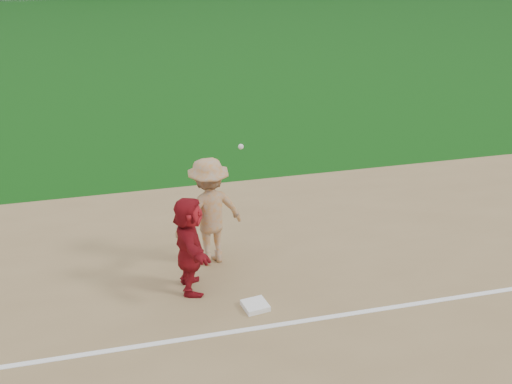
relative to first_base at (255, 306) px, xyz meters
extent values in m
plane|color=#0E430C|center=(0.46, 0.25, -0.06)|extent=(160.00, 160.00, 0.00)
cube|color=white|center=(0.46, -0.55, -0.04)|extent=(60.00, 0.10, 0.01)
cube|color=white|center=(0.00, 0.00, 0.00)|extent=(0.44, 0.44, 0.09)
imported|color=maroon|center=(-0.93, 0.83, 0.82)|extent=(0.55, 1.61, 1.73)
imported|color=gray|center=(-0.43, 1.70, 0.97)|extent=(1.47, 1.08, 2.03)
sphere|color=silver|center=(0.02, 1.01, 2.41)|extent=(0.09, 0.09, 0.09)
camera|label=1|loc=(-2.17, -8.57, 5.99)|focal=45.00mm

